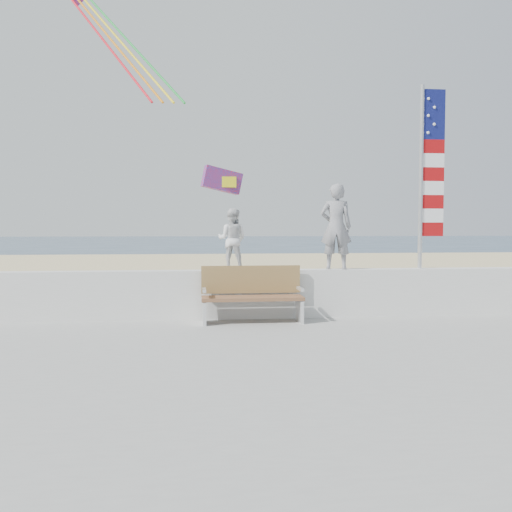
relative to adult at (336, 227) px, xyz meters
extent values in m
plane|color=#2C4158|center=(-1.74, -2.00, -1.89)|extent=(220.00, 220.00, 0.00)
cube|color=beige|center=(-1.74, 7.00, -1.85)|extent=(90.00, 40.00, 0.08)
cube|color=#A0A19C|center=(-1.74, -6.00, -1.76)|extent=(50.00, 12.40, 0.10)
cube|color=silver|center=(-1.74, 0.00, -1.26)|extent=(30.00, 0.35, 0.90)
imported|color=gray|center=(0.00, 0.00, 0.00)|extent=(0.66, 0.50, 1.62)
imported|color=silver|center=(-1.97, 0.00, -0.24)|extent=(0.66, 0.58, 1.14)
cube|color=brown|center=(-1.65, -0.55, -1.27)|extent=(1.80, 0.50, 0.06)
cube|color=olive|center=(-1.65, -0.28, -0.96)|extent=(1.80, 0.05, 0.50)
cube|color=silver|center=(-2.50, -0.55, -1.51)|extent=(0.06, 0.50, 0.40)
cube|color=silver|center=(-2.50, -0.60, -1.11)|extent=(0.06, 0.45, 0.05)
cube|color=white|center=(-0.80, -0.55, -1.51)|extent=(0.06, 0.50, 0.40)
cube|color=silver|center=(-0.80, -0.60, -1.11)|extent=(0.06, 0.45, 0.05)
cylinder|color=silver|center=(1.66, 0.00, 0.94)|extent=(0.08, 0.08, 3.50)
cube|color=#0F1451|center=(1.90, 0.00, 2.14)|extent=(0.44, 0.02, 0.95)
cube|color=#9E0A0C|center=(1.90, 0.00, -0.05)|extent=(0.44, 0.02, 0.26)
cube|color=white|center=(1.90, 0.00, 0.21)|extent=(0.44, 0.02, 0.26)
cube|color=#9E0A0C|center=(1.90, 0.00, 0.48)|extent=(0.44, 0.02, 0.26)
cube|color=white|center=(1.90, 0.00, 0.74)|extent=(0.44, 0.02, 0.26)
cube|color=#9E0A0C|center=(1.90, 0.00, 1.01)|extent=(0.44, 0.02, 0.26)
cube|color=white|center=(1.90, 0.00, 1.27)|extent=(0.44, 0.02, 0.26)
cube|color=#9E0A0C|center=(1.90, 0.00, 1.53)|extent=(0.44, 0.02, 0.26)
sphere|color=white|center=(1.78, -0.02, 1.79)|extent=(0.06, 0.06, 0.06)
sphere|color=white|center=(1.90, -0.02, 1.95)|extent=(0.06, 0.06, 0.06)
sphere|color=white|center=(1.78, -0.02, 2.11)|extent=(0.06, 0.06, 0.06)
sphere|color=white|center=(1.90, -0.02, 2.27)|extent=(0.06, 0.06, 0.06)
sphere|color=white|center=(1.78, -0.02, 2.43)|extent=(0.06, 0.06, 0.06)
cube|color=red|center=(-2.05, 2.32, 1.06)|extent=(0.98, 0.46, 0.65)
cube|color=yellow|center=(-1.90, 2.32, 1.01)|extent=(0.34, 0.25, 0.24)
cylinder|color=red|center=(-5.09, 5.43, 5.05)|extent=(2.81, 3.05, 3.90)
cylinder|color=orange|center=(-4.87, 5.43, 5.05)|extent=(2.90, 3.05, 3.90)
cylinder|color=yellow|center=(-4.64, 5.43, 5.05)|extent=(2.99, 3.05, 3.90)
cylinder|color=green|center=(-4.42, 5.43, 5.05)|extent=(3.09, 3.05, 3.90)
camera|label=1|loc=(-2.61, -10.03, -0.02)|focal=38.00mm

